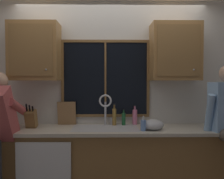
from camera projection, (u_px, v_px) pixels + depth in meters
The scene contains 21 objects.
back_wall at pixel (111, 97), 3.31m from camera, with size 5.81×0.12×2.55m, color silver.
window_glass at pixel (105, 79), 3.23m from camera, with size 1.10×0.02×0.95m, color black.
window_frame_top at pixel (105, 41), 3.20m from camera, with size 1.17×0.02×0.04m, color brown.
window_frame_bottom at pixel (105, 116), 3.24m from camera, with size 1.17×0.02×0.04m, color brown.
window_frame_left at pixel (62, 79), 3.21m from camera, with size 0.04×0.02×0.95m, color brown.
window_frame_right at pixel (148, 79), 3.23m from camera, with size 0.04×0.02×0.95m, color brown.
window_mullion_center at pixel (105, 79), 3.22m from camera, with size 0.02×0.02×0.95m, color brown.
lower_cabinet_run at pixel (111, 167), 2.99m from camera, with size 3.41×0.58×0.88m, color olive.
countertop at pixel (111, 130), 2.95m from camera, with size 3.47×0.62×0.04m, color beige.
dishwasher_front at pixel (44, 176), 2.66m from camera, with size 0.60×0.02×0.74m, color white.
upper_cabinet_left at pixel (35, 52), 3.04m from camera, with size 0.60×0.36×0.72m.
upper_cabinet_right at pixel (175, 52), 3.07m from camera, with size 0.60×0.36×0.72m.
sink at pixel (105, 136), 2.96m from camera, with size 0.80×0.46×0.21m.
faucet at pixel (106, 106), 3.13m from camera, with size 0.18×0.09×0.40m.
knife_block at pixel (31, 119), 2.97m from camera, with size 0.12×0.18×0.32m.
cutting_board at pixel (67, 113), 3.16m from camera, with size 0.24×0.02×0.31m, color #997047.
mixing_bowl at pixel (153, 125), 2.87m from camera, with size 0.25×0.25×0.13m, color #B7B7BC.
soap_dispenser at pixel (143, 125), 2.80m from camera, with size 0.06×0.07×0.17m.
bottle_green_glass at pixel (124, 119), 3.15m from camera, with size 0.05×0.05×0.21m.
bottle_tall_clear at pixel (135, 117), 3.19m from camera, with size 0.06×0.06×0.26m.
bottle_amber_small at pixel (114, 116), 3.14m from camera, with size 0.05×0.05×0.28m.
Camera 1 is at (-0.04, -3.24, 1.50)m, focal length 39.03 mm.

